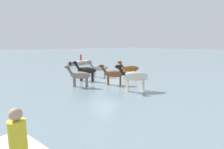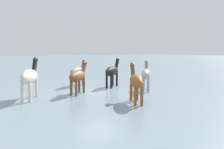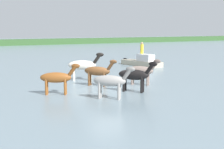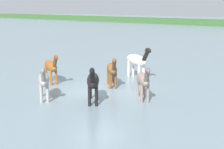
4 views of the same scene
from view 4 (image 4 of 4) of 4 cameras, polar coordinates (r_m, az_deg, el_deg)
ground_plane at (r=16.36m, az=-2.55°, el=-3.15°), size 205.53×205.53×0.00m
horse_mid_herd at (r=18.25m, az=-10.99°, el=1.44°), size 2.19×1.37×1.78m
horse_dark_mare at (r=15.06m, az=-12.27°, el=-0.95°), size 1.94×1.79×1.78m
horse_chestnut_trailing at (r=14.30m, az=-3.47°, el=-1.19°), size 1.79×2.11×1.87m
horse_pinto_flank at (r=17.14m, az=-0.00°, el=0.93°), size 1.82×1.89×1.76m
horse_dun_straggler at (r=14.80m, az=5.70°, el=-0.99°), size 1.76×1.95×1.77m
horse_lead at (r=19.15m, az=4.53°, el=2.56°), size 2.50×1.52×2.02m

